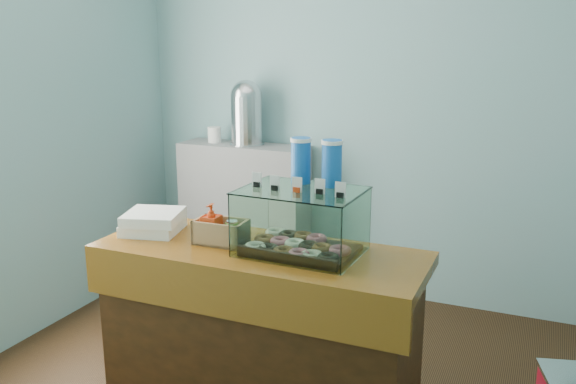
% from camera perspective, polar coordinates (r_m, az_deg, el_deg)
% --- Properties ---
extents(room_shell, '(3.54, 3.04, 2.82)m').
position_cam_1_polar(room_shell, '(2.99, -0.22, 10.86)').
color(room_shell, '#76ACAD').
rests_on(room_shell, ground).
extents(counter, '(1.60, 0.60, 0.90)m').
position_cam_1_polar(counter, '(3.11, -2.63, -13.05)').
color(counter, '#42200C').
rests_on(counter, ground).
extents(back_shelf, '(1.00, 0.32, 1.10)m').
position_cam_1_polar(back_shelf, '(4.76, -4.09, -2.08)').
color(back_shelf, gray).
rests_on(back_shelf, ground).
extents(display_case, '(0.57, 0.42, 0.52)m').
position_cam_1_polar(display_case, '(2.86, 1.41, -2.40)').
color(display_case, black).
rests_on(display_case, counter).
extents(condiment_crate, '(0.26, 0.16, 0.20)m').
position_cam_1_polar(condiment_crate, '(3.01, -6.51, -3.51)').
color(condiment_crate, '#A37851').
rests_on(condiment_crate, counter).
extents(pastry_boxes, '(0.35, 0.34, 0.11)m').
position_cam_1_polar(pastry_boxes, '(3.24, -12.49, -2.74)').
color(pastry_boxes, white).
rests_on(pastry_boxes, counter).
extents(coffee_urn, '(0.26, 0.26, 0.49)m').
position_cam_1_polar(coffee_urn, '(4.58, -3.90, 7.56)').
color(coffee_urn, silver).
rests_on(coffee_urn, back_shelf).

